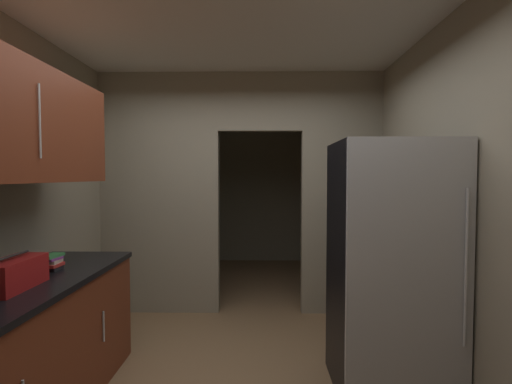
# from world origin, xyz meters

# --- Properties ---
(kitchen_overhead_slab) EXTENTS (3.56, 7.44, 0.06)m
(kitchen_overhead_slab) POSITION_xyz_m (0.00, 0.52, 2.74)
(kitchen_overhead_slab) COLOR silver
(kitchen_partition) EXTENTS (3.16, 0.12, 2.71)m
(kitchen_partition) POSITION_xyz_m (-0.07, 1.72, 1.45)
(kitchen_partition) COLOR gray
(kitchen_partition) RESTS_ON ground
(adjoining_room_shell) EXTENTS (3.16, 2.68, 2.71)m
(adjoining_room_shell) POSITION_xyz_m (0.00, 3.53, 1.35)
(adjoining_room_shell) COLOR gray
(adjoining_room_shell) RESTS_ON ground
(kitchen_flank_right) EXTENTS (0.10, 4.22, 2.71)m
(kitchen_flank_right) POSITION_xyz_m (1.63, -0.39, 1.35)
(kitchen_flank_right) COLOR gray
(kitchen_flank_right) RESTS_ON ground
(refrigerator) EXTENTS (0.79, 0.75, 1.80)m
(refrigerator) POSITION_xyz_m (1.17, 0.17, 0.90)
(refrigerator) COLOR black
(refrigerator) RESTS_ON ground
(lower_cabinet_run) EXTENTS (0.69, 2.05, 0.90)m
(lower_cabinet_run) POSITION_xyz_m (-1.23, -0.33, 0.45)
(lower_cabinet_run) COLOR maroon
(lower_cabinet_run) RESTS_ON ground
(upper_cabinet_counterside) EXTENTS (0.36, 1.85, 0.72)m
(upper_cabinet_counterside) POSITION_xyz_m (-1.23, -0.33, 1.87)
(upper_cabinet_counterside) COLOR maroon
(boombox) EXTENTS (0.21, 0.40, 0.20)m
(boombox) POSITION_xyz_m (-1.21, -0.38, 0.98)
(boombox) COLOR maroon
(boombox) RESTS_ON lower_cabinet_run
(book_stack) EXTENTS (0.14, 0.17, 0.11)m
(book_stack) POSITION_xyz_m (-1.23, 0.04, 0.95)
(book_stack) COLOR black
(book_stack) RESTS_ON lower_cabinet_run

